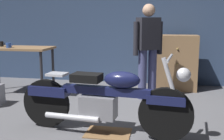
% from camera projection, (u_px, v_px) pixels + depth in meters
% --- Properties ---
extents(ground_plane, '(12.00, 12.00, 0.00)m').
position_uv_depth(ground_plane, '(101.00, 128.00, 3.68)').
color(ground_plane, slate).
extents(back_wall, '(8.00, 0.12, 3.10)m').
position_uv_depth(back_wall, '(129.00, 13.00, 6.11)').
color(back_wall, '#384C70').
rests_on(back_wall, ground_plane).
extents(workbench, '(1.30, 0.64, 0.90)m').
position_uv_depth(workbench, '(17.00, 53.00, 5.22)').
color(workbench, '#99724C').
rests_on(workbench, ground_plane).
extents(motorcycle, '(2.19, 0.60, 1.00)m').
position_uv_depth(motorcycle, '(103.00, 99.00, 3.42)').
color(motorcycle, black).
rests_on(motorcycle, ground_plane).
extents(person_standing, '(0.49, 0.39, 1.67)m').
position_uv_depth(person_standing, '(148.00, 47.00, 4.92)').
color(person_standing, '#454979').
rests_on(person_standing, ground_plane).
extents(wooden_dresser, '(0.80, 0.47, 1.10)m').
position_uv_depth(wooden_dresser, '(177.00, 63.00, 5.61)').
color(wooden_dresser, '#99724C').
rests_on(wooden_dresser, ground_plane).
extents(drip_tray, '(0.56, 0.40, 0.01)m').
position_uv_depth(drip_tray, '(108.00, 133.00, 3.50)').
color(drip_tray, olive).
rests_on(drip_tray, ground_plane).
extents(mug_black_matte, '(0.11, 0.07, 0.10)m').
position_uv_depth(mug_black_matte, '(2.00, 44.00, 5.29)').
color(mug_black_matte, black).
rests_on(mug_black_matte, workbench).
extents(mug_blue_enamel, '(0.12, 0.09, 0.09)m').
position_uv_depth(mug_blue_enamel, '(9.00, 45.00, 5.04)').
color(mug_blue_enamel, '#2D51AD').
rests_on(mug_blue_enamel, workbench).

